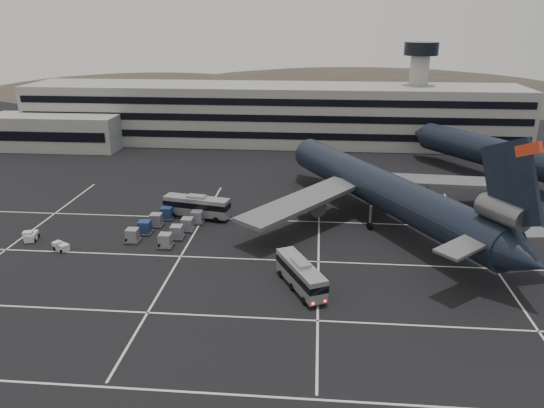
{
  "coord_description": "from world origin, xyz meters",
  "views": [
    {
      "loc": [
        11.48,
        -57.72,
        29.68
      ],
      "look_at": [
        5.36,
        11.49,
        5.0
      ],
      "focal_mm": 35.0,
      "sensor_mm": 36.0,
      "label": 1
    }
  ],
  "objects": [
    {
      "name": "tug_a",
      "position": [
        -28.07,
        7.22,
        0.7
      ],
      "size": [
        1.96,
        2.71,
        1.58
      ],
      "rotation": [
        0.0,
        0.0,
        0.21
      ],
      "color": "silver",
      "rests_on": "ground"
    },
    {
      "name": "uld_cluster",
      "position": [
        -10.11,
        11.99,
        0.94
      ],
      "size": [
        9.88,
        13.1,
        1.93
      ],
      "rotation": [
        0.0,
        0.0,
        -0.25
      ],
      "color": "#2D2D30",
      "rests_on": "ground"
    },
    {
      "name": "ground",
      "position": [
        0.0,
        0.0,
        0.0
      ],
      "size": [
        260.0,
        260.0,
        0.0
      ],
      "primitive_type": "plane",
      "color": "black",
      "rests_on": "ground"
    },
    {
      "name": "hills",
      "position": [
        17.99,
        170.0,
        -12.07
      ],
      "size": [
        352.0,
        180.0,
        44.0
      ],
      "color": "#38332B",
      "rests_on": "ground"
    },
    {
      "name": "bus_far",
      "position": [
        -6.92,
        18.1,
        2.01
      ],
      "size": [
        10.69,
        4.54,
        3.68
      ],
      "rotation": [
        0.0,
        0.0,
        1.36
      ],
      "color": "gray",
      "rests_on": "ground"
    },
    {
      "name": "tug_b",
      "position": [
        -22.31,
        4.44,
        0.6
      ],
      "size": [
        2.46,
        2.17,
        1.36
      ],
      "rotation": [
        0.0,
        0.0,
        1.04
      ],
      "color": "silver",
      "rests_on": "ground"
    },
    {
      "name": "lane_markings",
      "position": [
        0.95,
        0.72,
        0.01
      ],
      "size": [
        90.0,
        55.62,
        0.01
      ],
      "color": "silver",
      "rests_on": "ground"
    },
    {
      "name": "bus_near",
      "position": [
        9.96,
        -3.24,
        1.89
      ],
      "size": [
        6.37,
        9.79,
        3.46
      ],
      "rotation": [
        0.0,
        0.0,
        0.46
      ],
      "color": "gray",
      "rests_on": "ground"
    },
    {
      "name": "terminal",
      "position": [
        -2.95,
        71.14,
        6.93
      ],
      "size": [
        125.0,
        26.0,
        24.0
      ],
      "color": "gray",
      "rests_on": "ground"
    },
    {
      "name": "trijet_far",
      "position": [
        49.07,
        37.15,
        5.43
      ],
      "size": [
        37.64,
        50.93,
        18.08
      ],
      "rotation": [
        0.0,
        0.0,
        0.58
      ],
      "color": "black",
      "rests_on": "ground"
    },
    {
      "name": "trijet_main",
      "position": [
        21.55,
        18.46,
        5.25
      ],
      "size": [
        42.3,
        52.98,
        18.08
      ],
      "rotation": [
        0.0,
        0.0,
        0.5
      ],
      "color": "black",
      "rests_on": "ground"
    }
  ]
}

